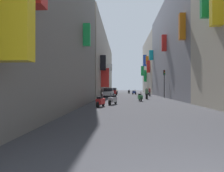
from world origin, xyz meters
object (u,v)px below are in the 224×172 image
scooter_silver (113,100)px  scooter_blue (134,92)px  parked_car_green (114,90)px  pedestrian_near_left (147,93)px  parked_car_silver (108,92)px  pedestrian_crossing (150,92)px  scooter_red (101,101)px  scooter_green (140,97)px  traffic_light_near_corner (164,79)px  scooter_white (147,93)px  parked_car_red (113,91)px  parked_car_yellow (113,91)px  scooter_black (129,92)px

scooter_silver → scooter_blue: bearing=82.0°
parked_car_green → pedestrian_near_left: size_ratio=2.87×
parked_car_silver → pedestrian_crossing: (7.21, 2.24, 0.02)m
scooter_silver → scooter_red: size_ratio=1.10×
scooter_green → traffic_light_near_corner: bearing=57.4°
scooter_white → pedestrian_crossing: pedestrian_crossing is taller
parked_car_silver → scooter_blue: 11.91m
parked_car_red → scooter_white: parked_car_red is taller
parked_car_yellow → parked_car_silver: size_ratio=0.93×
scooter_black → pedestrian_crossing: pedestrian_crossing is taller
scooter_green → scooter_white: bearing=80.2°
scooter_silver → pedestrian_crossing: (5.77, 16.69, 0.32)m
scooter_blue → scooter_green: bearing=-91.7°
pedestrian_crossing → pedestrian_near_left: bearing=-100.7°
parked_car_red → scooter_silver: parked_car_red is taller
parked_car_silver → scooter_blue: (5.01, 10.80, -0.30)m
parked_car_silver → scooter_white: (7.63, 8.91, -0.30)m
parked_car_yellow → pedestrian_near_left: (5.42, -20.58, 0.03)m
parked_car_yellow → parked_car_red: parked_car_red is taller
scooter_black → parked_car_green: bearing=127.5°
parked_car_green → pedestrian_near_left: bearing=-78.9°
scooter_silver → scooter_black: 31.73m
parked_car_red → scooter_blue: parked_car_red is taller
parked_car_yellow → scooter_black: size_ratio=2.04×
parked_car_red → pedestrian_near_left: (5.29, -13.46, -0.00)m
scooter_white → scooter_black: 9.00m
scooter_black → pedestrian_near_left: pedestrian_near_left is taller
scooter_green → scooter_red: (-3.87, -6.82, -0.00)m
parked_car_yellow → scooter_silver: (1.24, -28.91, -0.28)m
parked_car_yellow → traffic_light_near_corner: traffic_light_near_corner is taller
scooter_red → scooter_black: same height
parked_car_silver → traffic_light_near_corner: (8.60, -3.19, 2.10)m
parked_car_yellow → parked_car_red: size_ratio=1.00×
scooter_silver → pedestrian_crossing: size_ratio=1.22×
scooter_white → parked_car_red: bearing=-168.0°
scooter_white → parked_car_green: bearing=119.3°
parked_car_yellow → scooter_silver: 28.94m
parked_car_red → parked_car_green: 15.06m
scooter_green → pedestrian_near_left: (1.22, 3.64, 0.31)m
scooter_silver → scooter_white: bearing=75.2°
scooter_black → parked_car_red: bearing=-110.8°
scooter_red → traffic_light_near_corner: traffic_light_near_corner is taller
parked_car_green → scooter_white: parked_car_green is taller
scooter_red → scooter_white: bearing=74.5°
scooter_green → scooter_black: (-0.35, 26.92, 0.00)m
parked_car_silver → scooter_blue: size_ratio=2.31×
parked_car_red → scooter_blue: size_ratio=2.17×
scooter_white → scooter_blue: same height
pedestrian_near_left → pedestrian_crossing: bearing=79.3°
parked_car_green → scooter_red: parked_car_green is taller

